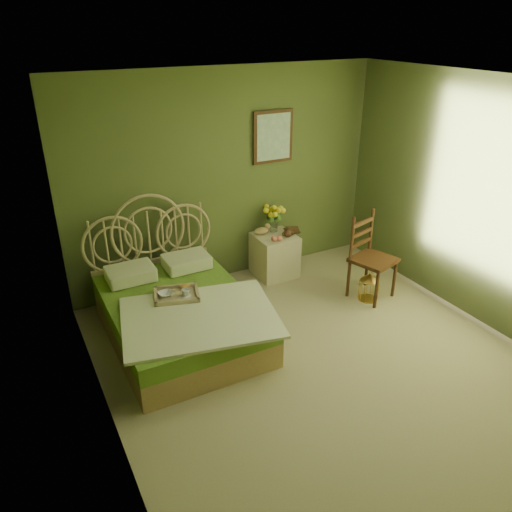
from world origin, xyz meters
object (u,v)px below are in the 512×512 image
chair (370,251)px  birdcage (369,287)px  nightstand (274,249)px  bed (179,312)px

chair → birdcage: 0.43m
nightstand → chair: chair is taller
chair → birdcage: size_ratio=2.96×
bed → birdcage: bearing=-8.6°
nightstand → chair: size_ratio=0.96×
bed → chair: 2.35m
nightstand → bed: bearing=-154.3°
bed → chair: (2.33, -0.21, 0.28)m
chair → nightstand: bearing=110.1°
bed → birdcage: bed is taller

